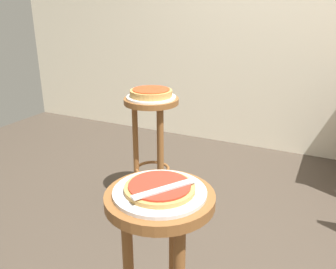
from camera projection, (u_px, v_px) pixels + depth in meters
ground_plane at (245, 255)px, 1.92m from camera, size 6.00×6.00×0.00m
stool_foreground at (160, 249)px, 1.16m from camera, size 0.35×0.35×0.73m
serving_plate_foreground at (160, 192)px, 1.09m from camera, size 0.29×0.29×0.01m
pizza_foreground at (160, 188)px, 1.08m from camera, size 0.22×0.22×0.02m
stool_middle at (152, 129)px, 2.28m from camera, size 0.35×0.35×0.73m
serving_plate_middle at (151, 97)px, 2.21m from camera, size 0.31×0.31×0.01m
pizza_middle at (151, 93)px, 2.20m from camera, size 0.26×0.26×0.05m
pizza_server_knife at (166, 188)px, 1.05m from camera, size 0.14×0.20×0.01m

